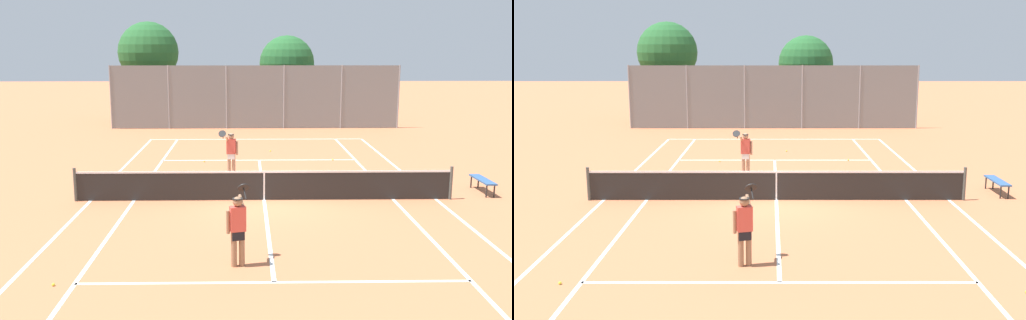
% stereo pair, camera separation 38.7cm
% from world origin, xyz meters
% --- Properties ---
extents(ground_plane, '(120.00, 120.00, 0.00)m').
position_xyz_m(ground_plane, '(0.00, 0.00, 0.00)').
color(ground_plane, '#C67047').
extents(court_line_markings, '(11.10, 23.90, 0.01)m').
position_xyz_m(court_line_markings, '(0.00, 0.00, 0.00)').
color(court_line_markings, white).
rests_on(court_line_markings, ground).
extents(tennis_net, '(12.00, 0.10, 1.07)m').
position_xyz_m(tennis_net, '(0.00, 0.00, 0.51)').
color(tennis_net, '#474C47').
rests_on(tennis_net, ground).
extents(player_near_side, '(0.54, 0.83, 1.77)m').
position_xyz_m(player_near_side, '(-0.77, -5.47, 0.93)').
color(player_near_side, '#936B4C').
rests_on(player_near_side, ground).
extents(player_far_left, '(0.72, 0.72, 1.77)m').
position_xyz_m(player_far_left, '(-1.13, 3.59, 0.93)').
color(player_far_left, tan).
rests_on(player_far_left, ground).
extents(loose_tennis_ball_0, '(0.07, 0.07, 0.07)m').
position_xyz_m(loose_tennis_ball_0, '(3.14, 6.29, 0.03)').
color(loose_tennis_ball_0, '#D1DB33').
rests_on(loose_tennis_ball_0, ground).
extents(loose_tennis_ball_1, '(0.07, 0.07, 0.07)m').
position_xyz_m(loose_tennis_ball_1, '(0.56, 8.37, 0.03)').
color(loose_tennis_ball_1, '#D1DB33').
rests_on(loose_tennis_ball_1, ground).
extents(loose_tennis_ball_2, '(0.07, 0.07, 0.07)m').
position_xyz_m(loose_tennis_ball_2, '(-2.33, 6.04, 0.03)').
color(loose_tennis_ball_2, '#D1DB33').
rests_on(loose_tennis_ball_2, ground).
extents(loose_tennis_ball_3, '(0.07, 0.07, 0.07)m').
position_xyz_m(loose_tennis_ball_3, '(-4.54, -6.49, 0.03)').
color(loose_tennis_ball_3, '#D1DB33').
rests_on(loose_tennis_ball_3, ground).
extents(courtside_bench, '(0.36, 1.50, 0.47)m').
position_xyz_m(courtside_bench, '(7.33, 0.83, 0.41)').
color(courtside_bench, '#33598C').
rests_on(courtside_bench, ground).
extents(back_fence, '(16.92, 0.08, 3.69)m').
position_xyz_m(back_fence, '(-0.00, 15.87, 1.85)').
color(back_fence, gray).
rests_on(back_fence, ground).
extents(tree_behind_left, '(3.77, 3.77, 6.27)m').
position_xyz_m(tree_behind_left, '(-6.57, 18.91, 4.24)').
color(tree_behind_left, brown).
rests_on(tree_behind_left, ground).
extents(tree_behind_right, '(3.56, 3.54, 5.45)m').
position_xyz_m(tree_behind_right, '(2.26, 19.71, 3.56)').
color(tree_behind_right, brown).
rests_on(tree_behind_right, ground).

